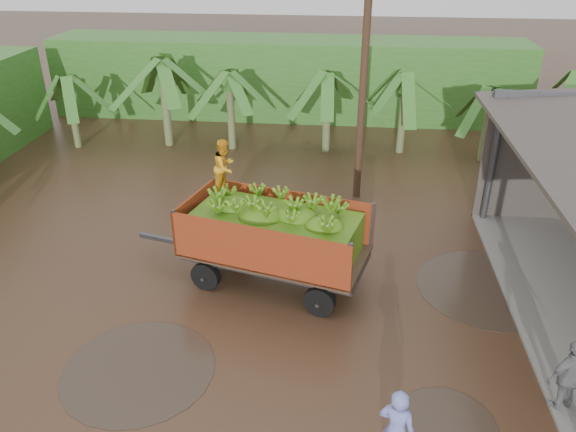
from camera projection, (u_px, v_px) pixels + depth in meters
The scene contains 7 objects.
ground at pixel (300, 321), 13.15m from camera, with size 100.00×100.00×0.00m, color black.
hedge_north at pixel (287, 78), 26.62m from camera, with size 22.00×3.00×3.60m, color #2D661E.
banana_trailer at pixel (274, 234), 14.01m from camera, with size 6.43×3.31×3.57m.
man_blue at pixel (396, 431), 9.21m from camera, with size 0.63×0.41×1.73m, color #727CD0.
man_grey at pixel (570, 377), 10.38m from camera, with size 0.95×0.40×1.62m, color gray.
utility_pole at pixel (364, 68), 17.19m from camera, with size 1.20×0.24×8.60m.
banana_plants at pixel (161, 145), 18.74m from camera, with size 24.51×19.60×3.88m.
Camera 1 is at (0.83, -10.50, 8.25)m, focal length 35.00 mm.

